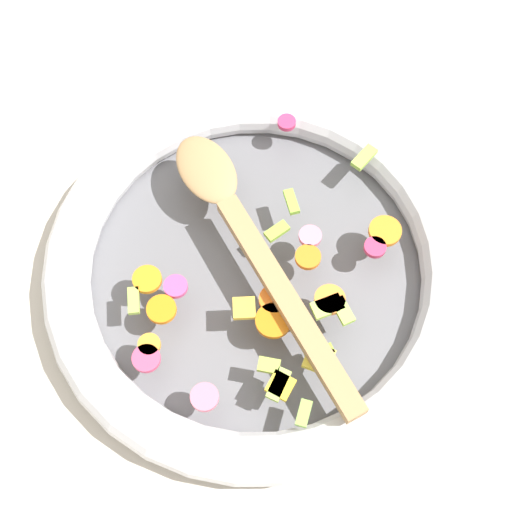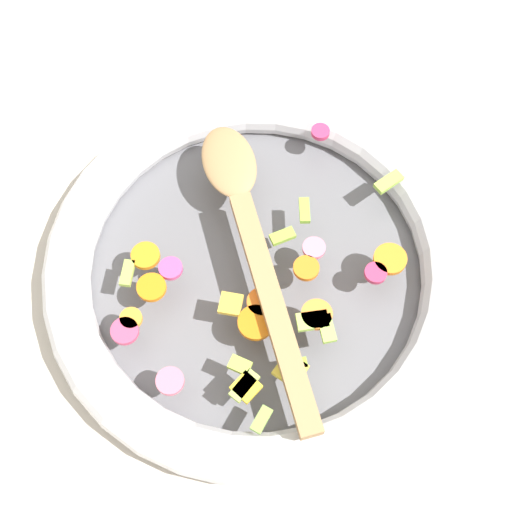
% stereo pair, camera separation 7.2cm
% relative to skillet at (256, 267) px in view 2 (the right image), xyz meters
% --- Properties ---
extents(ground_plane, '(4.00, 4.00, 0.00)m').
position_rel_skillet_xyz_m(ground_plane, '(0.00, 0.00, -0.02)').
color(ground_plane, beige).
extents(skillet, '(0.44, 0.44, 0.05)m').
position_rel_skillet_xyz_m(skillet, '(0.00, 0.00, 0.00)').
color(skillet, slate).
rests_on(skillet, ground_plane).
extents(chopped_vegetables, '(0.35, 0.23, 0.01)m').
position_rel_skillet_xyz_m(chopped_vegetables, '(0.03, 0.04, 0.03)').
color(chopped_vegetables, orange).
rests_on(chopped_vegetables, skillet).
extents(wooden_spoon, '(0.17, 0.33, 0.01)m').
position_rel_skillet_xyz_m(wooden_spoon, '(-0.01, -0.02, 0.04)').
color(wooden_spoon, '#A87F51').
rests_on(wooden_spoon, chopped_vegetables).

